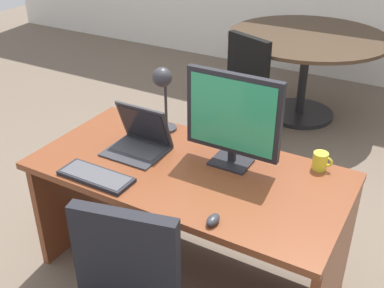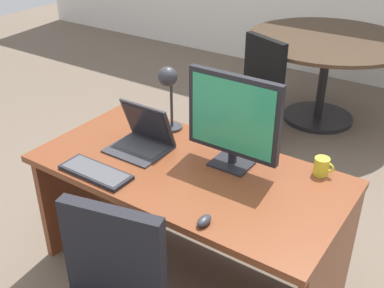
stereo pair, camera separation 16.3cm
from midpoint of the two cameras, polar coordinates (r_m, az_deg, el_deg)
The scene contains 10 objects.
ground at distance 3.92m, azimuth 13.35°, elevation -2.14°, with size 12.00×12.00×0.00m, color #6B5B4C.
desk at distance 2.53m, azimuth 1.96°, elevation -6.47°, with size 1.59×0.79×0.72m.
monitor at distance 2.29m, azimuth 7.04°, elevation 3.11°, with size 0.50×0.16×0.49m.
laptop at distance 2.54m, azimuth -4.03°, elevation 1.16°, with size 0.31×0.27×0.25m.
keyboard at distance 2.36m, azimuth -9.65°, elevation -3.42°, with size 0.38×0.15×0.02m.
mouse at distance 2.01m, azimuth 3.83°, elevation -9.29°, with size 0.05×0.09×0.04m.
desk_lamp at distance 2.62m, azimuth -1.09°, elevation 7.14°, with size 0.12×0.14×0.39m.
coffee_mug at distance 2.41m, azimuth 17.32°, elevation -2.63°, with size 0.10×0.07×0.09m.
meeting_table at distance 4.46m, azimuth 16.94°, elevation 9.86°, with size 1.44×1.44×0.79m.
meeting_chair_near at distance 3.94m, azimuth 7.86°, elevation 4.73°, with size 0.60×0.61×0.91m.
Camera 2 is at (1.15, -1.65, 1.99)m, focal length 44.09 mm.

